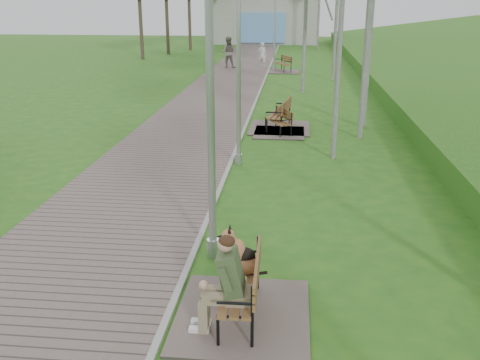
{
  "coord_description": "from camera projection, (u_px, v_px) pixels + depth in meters",
  "views": [
    {
      "loc": [
        1.6,
        -0.86,
        4.07
      ],
      "look_at": [
        0.7,
        7.8,
        1.09
      ],
      "focal_mm": 40.0,
      "sensor_mm": 36.0,
      "label": 1
    }
  ],
  "objects": [
    {
      "name": "bench_far",
      "position": [
        283.0,
        68.0,
        30.67
      ],
      "size": [
        1.82,
        2.03,
        1.12
      ],
      "color": "#71615C",
      "rests_on": "ground"
    },
    {
      "name": "building_north",
      "position": [
        264.0,
        21.0,
        49.75
      ],
      "size": [
        10.0,
        5.2,
        4.0
      ],
      "color": "#9E9E99",
      "rests_on": "ground"
    },
    {
      "name": "pedestrian_near",
      "position": [
        262.0,
        55.0,
        32.6
      ],
      "size": [
        0.64,
        0.54,
        1.49
      ],
      "primitive_type": "imported",
      "rotation": [
        0.0,
        0.0,
        2.74
      ],
      "color": "silver",
      "rests_on": "ground"
    },
    {
      "name": "lamp_post_second",
      "position": [
        239.0,
        78.0,
        13.0
      ],
      "size": [
        0.18,
        0.18,
        4.74
      ],
      "color": "#A2A4AA",
      "rests_on": "ground"
    },
    {
      "name": "bench_third",
      "position": [
        278.0,
        128.0,
        16.81
      ],
      "size": [
        1.56,
        1.73,
        0.96
      ],
      "color": "#71615C",
      "rests_on": "ground"
    },
    {
      "name": "bench_main",
      "position": [
        235.0,
        290.0,
        7.01
      ],
      "size": [
        1.78,
        1.98,
        1.55
      ],
      "color": "#71615C",
      "rests_on": "ground"
    },
    {
      "name": "bench_second",
      "position": [
        279.0,
        122.0,
        17.4
      ],
      "size": [
        1.94,
        2.15,
        1.19
      ],
      "color": "#71615C",
      "rests_on": "ground"
    },
    {
      "name": "lamp_post_near",
      "position": [
        211.0,
        109.0,
        8.06
      ],
      "size": [
        0.21,
        0.21,
        5.31
      ],
      "color": "#A2A4AA",
      "rests_on": "ground"
    },
    {
      "name": "walkway",
      "position": [
        216.0,
        98.0,
        22.68
      ],
      "size": [
        3.5,
        67.0,
        0.04
      ],
      "primitive_type": "cube",
      "color": "#71615C",
      "rests_on": "ground"
    },
    {
      "name": "pedestrian_far",
      "position": [
        228.0,
        52.0,
        32.13
      ],
      "size": [
        0.92,
        0.73,
        1.85
      ],
      "primitive_type": "imported",
      "rotation": [
        0.0,
        0.0,
        3.17
      ],
      "color": "gray",
      "rests_on": "ground"
    },
    {
      "name": "kerb",
      "position": [
        257.0,
        99.0,
        22.51
      ],
      "size": [
        0.1,
        67.0,
        0.05
      ],
      "primitive_type": "cube",
      "color": "#999993",
      "rests_on": "ground"
    },
    {
      "name": "lamp_post_third",
      "position": [
        275.0,
        32.0,
        30.37
      ],
      "size": [
        0.18,
        0.18,
        4.75
      ],
      "color": "#A2A4AA",
      "rests_on": "ground"
    }
  ]
}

